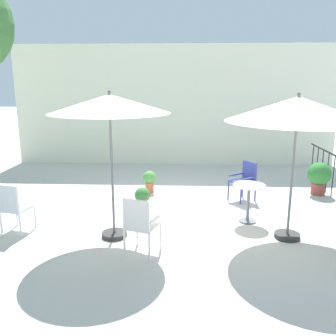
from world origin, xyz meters
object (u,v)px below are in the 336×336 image
at_px(patio_umbrella_0, 110,106).
at_px(potted_plant_2, 319,176).
at_px(patio_chair_0, 13,205).
at_px(patio_umbrella_1, 298,110).
at_px(cafe_table_0, 249,196).
at_px(patio_chair_2, 245,178).
at_px(potted_plant_3, 142,197).
at_px(potted_plant_1, 150,180).
at_px(patio_chair_1, 140,222).

height_order(patio_umbrella_0, potted_plant_2, patio_umbrella_0).
bearing_deg(patio_chair_0, patio_umbrella_1, -0.20).
distance_m(cafe_table_0, patio_chair_2, 1.35).
xyz_separation_m(patio_chair_0, potted_plant_3, (2.17, 1.30, -0.24)).
relative_size(patio_umbrella_1, potted_plant_1, 4.62).
bearing_deg(patio_chair_2, patio_umbrella_0, -140.40).
xyz_separation_m(patio_umbrella_0, potted_plant_3, (0.34, 1.41, -2.01)).
xyz_separation_m(patio_umbrella_0, patio_chair_1, (0.55, -0.68, -1.74)).
bearing_deg(potted_plant_3, potted_plant_2, 16.83).
xyz_separation_m(patio_umbrella_1, potted_plant_1, (-2.67, 2.53, -1.91)).
distance_m(patio_umbrella_1, potted_plant_3, 3.58).
distance_m(patio_umbrella_0, patio_chair_1, 1.95).
height_order(potted_plant_1, potted_plant_3, potted_plant_1).
relative_size(patio_umbrella_0, potted_plant_2, 3.22).
height_order(patio_umbrella_0, potted_plant_3, patio_umbrella_0).
distance_m(patio_umbrella_0, potted_plant_1, 3.30).
xyz_separation_m(patio_umbrella_1, potted_plant_3, (-2.70, 1.32, -1.95)).
bearing_deg(patio_chair_0, patio_chair_2, 24.86).
bearing_deg(patio_umbrella_1, potted_plant_1, 136.49).
bearing_deg(patio_chair_2, potted_plant_1, 168.45).
height_order(patio_umbrella_0, cafe_table_0, patio_umbrella_0).
bearing_deg(cafe_table_0, potted_plant_1, 139.26).
bearing_deg(potted_plant_1, patio_chair_1, -86.94).
bearing_deg(patio_umbrella_0, potted_plant_2, 30.76).
xyz_separation_m(patio_chair_0, potted_plant_2, (6.29, 2.55, -0.06)).
relative_size(patio_chair_2, potted_plant_3, 1.82).
xyz_separation_m(patio_umbrella_0, patio_umbrella_1, (3.04, 0.09, -0.07)).
height_order(patio_chair_2, potted_plant_2, patio_chair_2).
bearing_deg(potted_plant_1, patio_umbrella_0, -98.18).
xyz_separation_m(patio_umbrella_0, cafe_table_0, (2.47, 0.82, -1.78)).
xyz_separation_m(patio_umbrella_1, patio_chair_1, (-2.49, -0.77, -1.67)).
distance_m(cafe_table_0, patio_chair_0, 4.35).
bearing_deg(potted_plant_2, potted_plant_1, -179.47).
relative_size(patio_umbrella_0, patio_chair_2, 2.87).
xyz_separation_m(patio_umbrella_0, potted_plant_1, (0.38, 2.62, -1.97)).
bearing_deg(patio_umbrella_1, patio_chair_1, -162.81).
height_order(patio_umbrella_1, patio_chair_0, patio_umbrella_1).
height_order(patio_umbrella_1, potted_plant_2, patio_umbrella_1).
xyz_separation_m(cafe_table_0, patio_chair_0, (-4.30, -0.71, 0.00)).
relative_size(patio_chair_0, potted_plant_1, 1.70).
xyz_separation_m(patio_chair_2, potted_plant_1, (-2.24, 0.46, -0.19)).
bearing_deg(patio_umbrella_0, patio_chair_1, -50.98).
bearing_deg(patio_umbrella_0, potted_plant_1, 81.82).
bearing_deg(patio_chair_1, cafe_table_0, 38.01).
xyz_separation_m(patio_chair_1, potted_plant_1, (-0.18, 3.30, -0.23)).
xyz_separation_m(patio_umbrella_1, patio_chair_2, (-0.43, 2.07, -1.71)).
bearing_deg(potted_plant_3, patio_chair_1, -84.21).
xyz_separation_m(patio_chair_1, potted_plant_3, (-0.21, 2.09, -0.28)).
bearing_deg(cafe_table_0, patio_chair_0, -170.60).
bearing_deg(patio_chair_2, patio_chair_1, -125.92).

